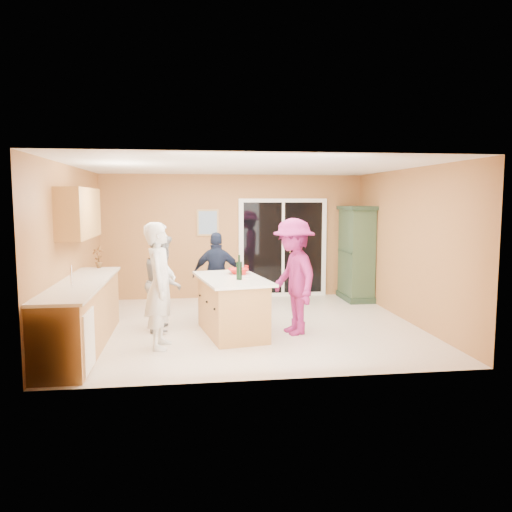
{
  "coord_description": "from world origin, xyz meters",
  "views": [
    {
      "loc": [
        -0.94,
        -8.0,
        2.07
      ],
      "look_at": [
        0.15,
        0.1,
        1.15
      ],
      "focal_mm": 35.0,
      "sensor_mm": 36.0,
      "label": 1
    }
  ],
  "objects": [
    {
      "name": "upper_cabinets",
      "position": [
        -2.58,
        -0.2,
        1.88
      ],
      "size": [
        0.35,
        1.6,
        0.75
      ],
      "primitive_type": "cube",
      "color": "tan",
      "rests_on": "wall_left"
    },
    {
      "name": "ceiling",
      "position": [
        0.0,
        0.0,
        2.6
      ],
      "size": [
        5.5,
        5.0,
        0.1
      ],
      "primitive_type": "cube",
      "color": "white",
      "rests_on": "wall_back"
    },
    {
      "name": "white_plate",
      "position": [
        -0.08,
        -0.45,
        0.89
      ],
      "size": [
        0.21,
        0.21,
        0.01
      ],
      "primitive_type": "cylinder",
      "rotation": [
        0.0,
        0.0,
        0.07
      ],
      "color": "silver",
      "rests_on": "kitchen_island"
    },
    {
      "name": "serving_bowl",
      "position": [
        -0.16,
        -0.07,
        0.93
      ],
      "size": [
        0.34,
        0.34,
        0.08
      ],
      "primitive_type": "imported",
      "rotation": [
        0.0,
        0.0,
        -0.03
      ],
      "color": "#B51714",
      "rests_on": "kitchen_island"
    },
    {
      "name": "woman_white",
      "position": [
        -1.35,
        -1.03,
        0.88
      ],
      "size": [
        0.49,
        0.69,
        1.77
      ],
      "primitive_type": "imported",
      "rotation": [
        0.0,
        0.0,
        1.46
      ],
      "color": "silver",
      "rests_on": "floor"
    },
    {
      "name": "wall_left",
      "position": [
        -2.75,
        0.0,
        1.3
      ],
      "size": [
        0.1,
        5.0,
        2.6
      ],
      "primitive_type": "cube",
      "color": "tan",
      "rests_on": "ground"
    },
    {
      "name": "sliding_door",
      "position": [
        1.05,
        2.46,
        1.05
      ],
      "size": [
        1.9,
        0.07,
        2.1
      ],
      "color": "white",
      "rests_on": "floor"
    },
    {
      "name": "woman_magenta",
      "position": [
        0.65,
        -0.55,
        0.9
      ],
      "size": [
        0.9,
        1.28,
        1.79
      ],
      "primitive_type": "imported",
      "rotation": [
        0.0,
        0.0,
        -1.35
      ],
      "color": "#8C1E6C",
      "rests_on": "floor"
    },
    {
      "name": "framed_picture",
      "position": [
        -0.55,
        2.48,
        1.6
      ],
      "size": [
        0.46,
        0.04,
        0.56
      ],
      "color": "tan",
      "rests_on": "wall_back"
    },
    {
      "name": "tumbler_near",
      "position": [
        -0.0,
        0.17,
        0.94
      ],
      "size": [
        0.09,
        0.09,
        0.1
      ],
      "primitive_type": "cylinder",
      "rotation": [
        0.0,
        0.0,
        -0.32
      ],
      "color": "#B51714",
      "rests_on": "kitchen_island"
    },
    {
      "name": "woman_navy",
      "position": [
        -0.46,
        0.74,
        0.75
      ],
      "size": [
        0.93,
        0.5,
        1.51
      ],
      "primitive_type": "imported",
      "rotation": [
        0.0,
        0.0,
        2.98
      ],
      "color": "#161B32",
      "rests_on": "floor"
    },
    {
      "name": "tumbler_far",
      "position": [
        -0.1,
        -0.32,
        0.94
      ],
      "size": [
        0.08,
        0.08,
        0.1
      ],
      "primitive_type": "cylinder",
      "rotation": [
        0.0,
        0.0,
        0.22
      ],
      "color": "#B51714",
      "rests_on": "kitchen_island"
    },
    {
      "name": "tulip_vase",
      "position": [
        -2.45,
        0.52,
        1.12
      ],
      "size": [
        0.22,
        0.19,
        0.36
      ],
      "primitive_type": "imported",
      "rotation": [
        0.0,
        0.0,
        -0.36
      ],
      "color": "#AB1113",
      "rests_on": "left_cabinet_run"
    },
    {
      "name": "kitchen_island",
      "position": [
        -0.3,
        -0.46,
        0.42
      ],
      "size": [
        1.19,
        1.82,
        0.89
      ],
      "rotation": [
        0.0,
        0.0,
        0.17
      ],
      "color": "tan",
      "rests_on": "floor"
    },
    {
      "name": "left_cabinet_run",
      "position": [
        -2.45,
        -1.05,
        0.46
      ],
      "size": [
        0.65,
        3.05,
        1.24
      ],
      "color": "tan",
      "rests_on": "floor"
    },
    {
      "name": "wall_right",
      "position": [
        2.75,
        0.0,
        1.3
      ],
      "size": [
        0.1,
        5.0,
        2.6
      ],
      "primitive_type": "cube",
      "color": "tan",
      "rests_on": "ground"
    },
    {
      "name": "wine_bottle",
      "position": [
        -0.21,
        -0.69,
        1.03
      ],
      "size": [
        0.09,
        0.09,
        0.37
      ],
      "rotation": [
        0.0,
        0.0,
        -0.35
      ],
      "color": "black",
      "rests_on": "kitchen_island"
    },
    {
      "name": "wall_front",
      "position": [
        0.0,
        -2.5,
        1.3
      ],
      "size": [
        5.5,
        0.1,
        2.6
      ],
      "primitive_type": "cube",
      "color": "tan",
      "rests_on": "ground"
    },
    {
      "name": "green_hutch",
      "position": [
        2.49,
        1.9,
        0.95
      ],
      "size": [
        0.56,
        1.06,
        1.95
      ],
      "color": "#233927",
      "rests_on": "floor"
    },
    {
      "name": "floor",
      "position": [
        0.0,
        0.0,
        0.0
      ],
      "size": [
        5.5,
        5.5,
        0.0
      ],
      "primitive_type": "plane",
      "color": "white",
      "rests_on": "ground"
    },
    {
      "name": "woman_grey",
      "position": [
        -1.36,
        -0.02,
        0.77
      ],
      "size": [
        0.61,
        0.77,
        1.54
      ],
      "primitive_type": "imported",
      "rotation": [
        0.0,
        0.0,
        1.54
      ],
      "color": "gray",
      "rests_on": "floor"
    },
    {
      "name": "wall_back",
      "position": [
        0.0,
        2.5,
        1.3
      ],
      "size": [
        5.5,
        0.1,
        2.6
      ],
      "primitive_type": "cube",
      "color": "tan",
      "rests_on": "ground"
    }
  ]
}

